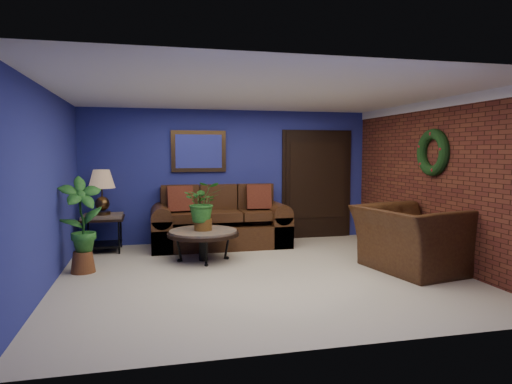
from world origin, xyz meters
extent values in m
plane|color=beige|center=(0.00, 0.00, 0.00)|extent=(5.50, 5.50, 0.00)
cube|color=navy|center=(0.00, 2.50, 1.25)|extent=(5.50, 0.04, 2.50)
cube|color=navy|center=(-2.75, 0.00, 1.25)|extent=(0.04, 5.00, 2.50)
cube|color=maroon|center=(2.75, 0.00, 1.25)|extent=(0.04, 5.00, 2.50)
cube|color=white|center=(0.00, 0.00, 2.50)|extent=(5.50, 5.00, 0.02)
cube|color=white|center=(2.72, 0.00, 2.43)|extent=(0.03, 5.00, 0.14)
cube|color=#483219|center=(-0.60, 2.46, 1.72)|extent=(1.02, 0.06, 0.77)
cube|color=black|center=(1.75, 2.47, 1.05)|extent=(1.44, 0.06, 2.18)
torus|color=black|center=(2.69, 0.05, 1.70)|extent=(0.16, 0.72, 0.72)
cube|color=#422812|center=(-0.27, 2.00, 0.20)|extent=(2.45, 1.06, 0.40)
cube|color=#422812|center=(-0.27, 2.38, 0.57)|extent=(2.10, 0.29, 1.00)
cube|color=#422812|center=(-0.97, 1.93, 0.57)|extent=(0.68, 0.72, 0.16)
cube|color=#422812|center=(-0.27, 1.93, 0.57)|extent=(0.68, 0.72, 0.16)
cube|color=#422812|center=(0.43, 1.93, 0.57)|extent=(0.68, 0.72, 0.16)
cube|color=#422812|center=(-1.32, 2.00, 0.28)|extent=(0.36, 1.06, 0.56)
cube|color=#422812|center=(0.77, 2.00, 0.28)|extent=(0.36, 1.06, 0.56)
cube|color=#5E2717|center=(-0.99, 1.98, 0.88)|extent=(0.45, 0.13, 0.45)
cube|color=#5E2717|center=(0.44, 1.98, 0.88)|extent=(0.45, 0.13, 0.45)
cylinder|color=#4D4843|center=(-0.70, 0.99, 0.46)|extent=(1.06, 1.06, 0.05)
cylinder|color=black|center=(-0.70, 0.99, 0.42)|extent=(1.12, 1.12, 0.05)
cylinder|color=black|center=(-0.70, 0.99, 0.22)|extent=(0.14, 0.14, 0.43)
cube|color=#4D4843|center=(-2.30, 2.05, 0.61)|extent=(0.66, 0.66, 0.05)
cube|color=black|center=(-2.30, 2.05, 0.57)|extent=(0.70, 0.70, 0.04)
cube|color=black|center=(-2.30, 2.05, 0.12)|extent=(0.59, 0.59, 0.03)
cylinder|color=black|center=(-2.58, 1.77, 0.31)|extent=(0.03, 0.03, 0.61)
cylinder|color=black|center=(-2.02, 1.77, 0.31)|extent=(0.03, 0.03, 0.61)
cylinder|color=black|center=(-2.58, 2.33, 0.31)|extent=(0.03, 0.03, 0.61)
cylinder|color=black|center=(-2.02, 2.33, 0.31)|extent=(0.03, 0.03, 0.61)
cylinder|color=#483219|center=(-2.30, 2.05, 0.66)|extent=(0.27, 0.27, 0.06)
sphere|color=#483219|center=(-2.30, 2.05, 0.80)|extent=(0.25, 0.25, 0.25)
cylinder|color=#483219|center=(-2.30, 2.05, 1.00)|extent=(0.03, 0.03, 0.31)
cone|color=#937356|center=(-2.30, 2.05, 1.22)|extent=(0.45, 0.45, 0.31)
cube|color=#5D301A|center=(0.47, 2.05, 0.42)|extent=(0.39, 0.39, 0.04)
torus|color=#5D301A|center=(0.47, 2.22, 0.71)|extent=(0.36, 0.04, 0.36)
cylinder|color=#5D301A|center=(0.31, 1.89, 0.20)|extent=(0.03, 0.03, 0.40)
cylinder|color=#5D301A|center=(0.64, 1.89, 0.20)|extent=(0.03, 0.03, 0.40)
cylinder|color=#5D301A|center=(0.31, 2.21, 0.20)|extent=(0.03, 0.03, 0.40)
cylinder|color=#5D301A|center=(0.63, 2.21, 0.20)|extent=(0.03, 0.03, 0.40)
imported|color=#422812|center=(2.15, -0.32, 0.46)|extent=(1.49, 1.63, 0.93)
cylinder|color=brown|center=(-0.70, 0.99, 0.57)|extent=(0.28, 0.28, 0.18)
imported|color=#1B581C|center=(-0.70, 0.99, 0.93)|extent=(0.61, 0.53, 0.64)
cylinder|color=brown|center=(2.35, 0.85, 0.10)|extent=(0.26, 0.26, 0.20)
imported|color=#1B581C|center=(2.35, 0.85, 0.49)|extent=(0.41, 0.35, 0.68)
cylinder|color=brown|center=(-2.45, 0.67, 0.15)|extent=(0.34, 0.34, 0.30)
imported|color=#1B581C|center=(-2.45, 0.67, 0.81)|extent=(0.69, 0.57, 1.12)
camera|label=1|loc=(-1.51, -6.09, 1.70)|focal=32.00mm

